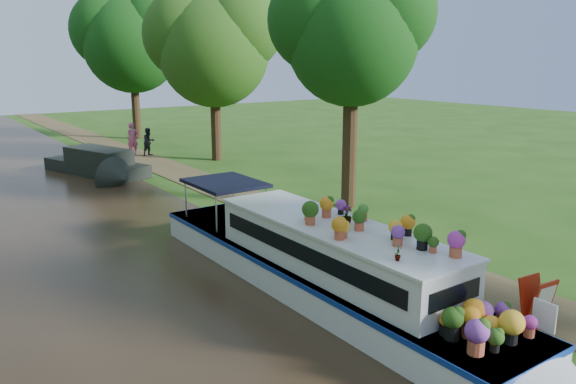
{
  "coord_description": "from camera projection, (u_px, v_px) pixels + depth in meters",
  "views": [
    {
      "loc": [
        -10.25,
        -12.86,
        5.59
      ],
      "look_at": [
        0.12,
        1.83,
        1.3
      ],
      "focal_mm": 35.0,
      "sensor_mm": 36.0,
      "label": 1
    }
  ],
  "objects": [
    {
      "name": "ground",
      "position": [
        319.0,
        245.0,
        17.27
      ],
      "size": [
        100.0,
        100.0,
        0.0
      ],
      "primitive_type": "plane",
      "color": "#234A12",
      "rests_on": "ground"
    },
    {
      "name": "canal_water",
      "position": [
        129.0,
        290.0,
        13.9
      ],
      "size": [
        10.0,
        100.0,
        0.02
      ],
      "primitive_type": "cube",
      "color": "black",
      "rests_on": "ground"
    },
    {
      "name": "towpath",
      "position": [
        348.0,
        237.0,
        17.94
      ],
      "size": [
        2.2,
        100.0,
        0.03
      ],
      "primitive_type": "cube",
      "color": "#4C3F23",
      "rests_on": "ground"
    },
    {
      "name": "plant_boat",
      "position": [
        333.0,
        266.0,
        13.13
      ],
      "size": [
        2.29,
        13.52,
        2.29
      ],
      "color": "silver",
      "rests_on": "canal_water"
    },
    {
      "name": "tree_near_overhang",
      "position": [
        351.0,
        30.0,
        20.3
      ],
      "size": [
        5.52,
        5.28,
        8.99
      ],
      "color": "black",
      "rests_on": "ground"
    },
    {
      "name": "tree_near_mid",
      "position": [
        213.0,
        42.0,
        30.27
      ],
      "size": [
        6.9,
        6.6,
        9.4
      ],
      "color": "black",
      "rests_on": "ground"
    },
    {
      "name": "tree_near_far",
      "position": [
        131.0,
        37.0,
        38.6
      ],
      "size": [
        7.59,
        7.26,
        10.3
      ],
      "color": "black",
      "rests_on": "ground"
    },
    {
      "name": "second_boat",
      "position": [
        99.0,
        164.0,
        27.46
      ],
      "size": [
        3.74,
        7.26,
        1.33
      ],
      "rotation": [
        0.0,
        0.0,
        0.32
      ],
      "color": "black",
      "rests_on": "canal_water"
    },
    {
      "name": "sandwich_board",
      "position": [
        537.0,
        304.0,
        11.92
      ],
      "size": [
        0.67,
        0.57,
        1.04
      ],
      "rotation": [
        0.0,
        0.0,
        -0.09
      ],
      "color": "#A31D0B",
      "rests_on": "towpath"
    },
    {
      "name": "pedestrian_pink",
      "position": [
        133.0,
        139.0,
        32.9
      ],
      "size": [
        0.73,
        0.51,
        1.91
      ],
      "primitive_type": "imported",
      "rotation": [
        0.0,
        0.0,
        0.08
      ],
      "color": "#E25D74",
      "rests_on": "towpath"
    },
    {
      "name": "pedestrian_dark",
      "position": [
        149.0,
        142.0,
        32.82
      ],
      "size": [
        0.93,
        0.81,
        1.62
      ],
      "primitive_type": "imported",
      "rotation": [
        0.0,
        0.0,
        0.29
      ],
      "color": "black",
      "rests_on": "towpath"
    },
    {
      "name": "verge_plant",
      "position": [
        319.0,
        248.0,
        16.27
      ],
      "size": [
        0.49,
        0.45,
        0.47
      ],
      "primitive_type": "imported",
      "rotation": [
        0.0,
        0.0,
        -0.23
      ],
      "color": "#217024",
      "rests_on": "ground"
    }
  ]
}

